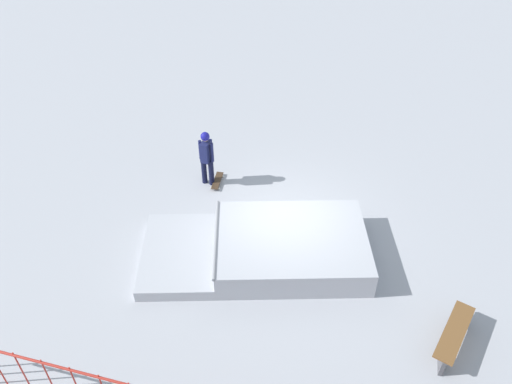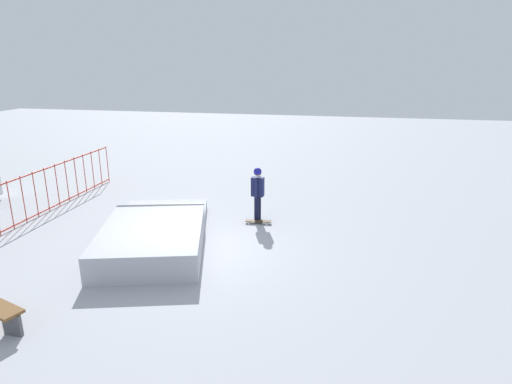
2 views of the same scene
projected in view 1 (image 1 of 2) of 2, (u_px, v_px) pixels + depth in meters
The scene contains 5 objects.
ground_plane at pixel (282, 230), 13.40m from camera, with size 60.00×60.00×0.00m, color #A8AAB2.
skate_ramp at pixel (271, 248), 12.45m from camera, with size 5.91×3.99×0.74m.
skater at pixel (206, 154), 14.25m from camera, with size 0.44×0.40×1.73m.
skateboard at pixel (217, 181), 14.85m from camera, with size 0.32×0.82×0.09m.
park_bench at pixel (454, 334), 10.53m from camera, with size 0.89×1.64×0.48m.
Camera 1 is at (-1.82, 9.53, 9.33)m, focal length 36.25 mm.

